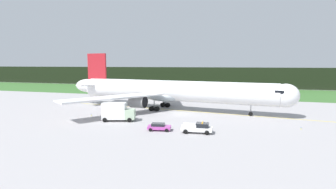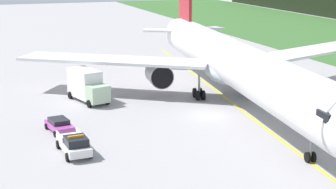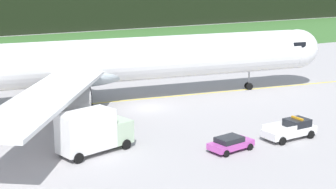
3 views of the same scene
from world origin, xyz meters
name	(u,v)px [view 3 (image 3 of 3)]	position (x,y,z in m)	size (l,w,h in m)	color
ground	(148,108)	(0.00, 0.00, 0.00)	(320.00, 320.00, 0.00)	#A19D9F
grass_verge	(35,48)	(0.00, 51.17, 0.02)	(320.00, 41.70, 0.04)	#38662D
distant_tree_line	(7,13)	(0.00, 75.70, 4.96)	(288.00, 4.71, 9.91)	black
taxiway_centerline_main	(105,102)	(-3.38, 4.68, 0.00)	(81.20, 0.30, 0.01)	yellow
airliner	(97,63)	(-4.16, 4.78, 4.84)	(60.37, 50.03, 14.68)	white
ops_pickup_truck	(291,129)	(7.04, -16.17, 0.90)	(5.42, 2.57, 1.94)	silver
catering_truck	(92,131)	(-10.71, -11.37, 1.97)	(7.09, 4.18, 3.97)	#ACC5A5
staff_car	(230,143)	(0.08, -16.41, 0.70)	(4.32, 2.62, 1.30)	#B345A3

